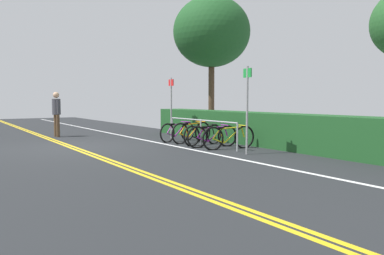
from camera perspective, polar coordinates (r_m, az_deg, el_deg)
The scene contains 15 objects.
ground_plane at distance 12.56m, azimuth -17.34°, elevation -2.87°, with size 39.28×11.52×0.05m, color #232628.
centre_line_yellow_inner at distance 12.53m, azimuth -17.70°, elevation -2.76°, with size 35.36×0.10×0.00m, color gold.
centre_line_yellow_outer at distance 12.58m, azimuth -16.99°, elevation -2.72°, with size 35.36×0.10×0.00m, color gold.
bike_lane_stripe_white at distance 13.57m, azimuth -5.90°, elevation -2.07°, with size 35.36×0.12×0.00m, color white.
bike_rack at distance 12.47m, azimuth 1.31°, elevation 0.25°, with size 3.72×0.05×0.82m.
bicycle_0 at distance 13.62m, azimuth -2.13°, elevation -0.64°, with size 0.57×1.66×0.71m.
bicycle_1 at distance 13.14m, azimuth -0.05°, elevation -0.73°, with size 0.47×1.75×0.75m.
bicycle_2 at distance 12.56m, azimuth 1.65°, elevation -1.08°, with size 0.46×1.64×0.70m.
bicycle_3 at distance 11.97m, azimuth 3.03°, elevation -1.30°, with size 0.46×1.73×0.71m.
bicycle_4 at distance 11.55m, azimuth 5.44°, elevation -1.46°, with size 0.46×1.79×0.73m.
pedestrian at distance 16.05m, azimuth -19.32°, elevation 2.32°, with size 0.49×0.32×1.75m.
sign_post_near at distance 14.55m, azimuth -3.08°, elevation 3.76°, with size 0.36×0.06×2.27m.
sign_post_far at distance 10.41m, azimuth 8.12°, elevation 3.77°, with size 0.36×0.08×2.35m.
hedge_backdrop at distance 12.37m, azimuth 11.61°, elevation -0.32°, with size 12.67×1.03×1.04m, color #1C4C21.
tree_near_left at distance 16.96m, azimuth 2.90°, elevation 13.82°, with size 3.27×3.27×5.82m.
Camera 1 is at (12.01, -3.33, 1.48)m, focal length 36.25 mm.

